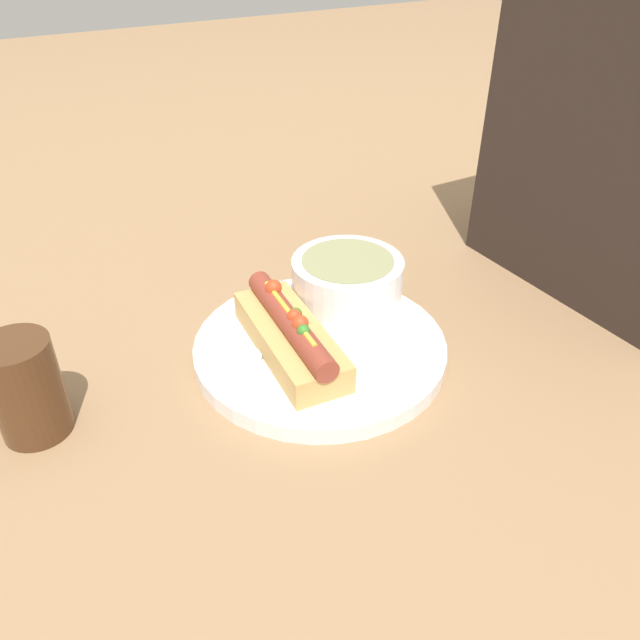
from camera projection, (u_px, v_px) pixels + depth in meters
ground_plane at (320, 354)px, 0.66m from camera, size 4.00×4.00×0.00m
dinner_plate at (320, 348)px, 0.65m from camera, size 0.26×0.26×0.02m
hot_dog at (292, 336)px, 0.62m from camera, size 0.17×0.08×0.06m
soup_bowl at (347, 280)px, 0.69m from camera, size 0.12×0.12×0.06m
spoon at (276, 301)px, 0.70m from camera, size 0.15×0.12×0.01m
drinking_glass at (26, 388)px, 0.54m from camera, size 0.06×0.06×0.10m
seated_diner at (640, 96)px, 0.65m from camera, size 0.30×0.14×0.51m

